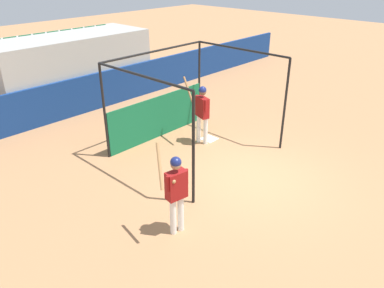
% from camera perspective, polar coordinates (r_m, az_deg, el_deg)
% --- Properties ---
extents(ground_plane, '(60.00, 60.00, 0.00)m').
position_cam_1_polar(ground_plane, '(9.90, 9.05, -5.11)').
color(ground_plane, '#A8754C').
extents(outfield_wall, '(24.00, 0.12, 1.36)m').
position_cam_1_polar(outfield_wall, '(14.47, -15.04, 7.57)').
color(outfield_wall, navy).
rests_on(outfield_wall, ground).
extents(bleacher_section, '(5.95, 2.40, 2.64)m').
position_cam_1_polar(bleacher_section, '(15.34, -17.95, 10.73)').
color(bleacher_section, '#9E9E99').
rests_on(bleacher_section, ground).
extents(batting_cage, '(3.93, 3.37, 2.75)m').
position_cam_1_polar(batting_cage, '(11.28, -3.43, 5.78)').
color(batting_cage, black).
rests_on(batting_cage, ground).
extents(home_plate, '(0.44, 0.44, 0.02)m').
position_cam_1_polar(home_plate, '(11.86, 2.64, 0.80)').
color(home_plate, white).
rests_on(home_plate, ground).
extents(player_batter, '(0.61, 1.00, 1.99)m').
position_cam_1_polar(player_batter, '(11.18, 1.52, 5.32)').
color(player_batter, white).
rests_on(player_batter, ground).
extents(player_waiting, '(0.78, 0.49, 2.06)m').
position_cam_1_polar(player_waiting, '(7.41, -2.46, -6.78)').
color(player_waiting, white).
rests_on(player_waiting, ground).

